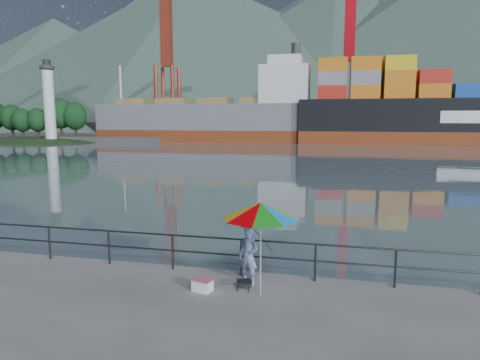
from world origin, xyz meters
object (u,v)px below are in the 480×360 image
fisherman (249,256)px  bulk_carrier (220,119)px  cooler_bag (202,286)px  beach_umbrella (261,211)px  container_ship (476,109)px

fisherman → bulk_carrier: 74.43m
cooler_bag → bulk_carrier: bearing=120.9°
cooler_bag → beach_umbrella: bearing=18.0°
beach_umbrella → container_ship: size_ratio=0.04×
beach_umbrella → bulk_carrier: bearing=106.4°
fisherman → container_ship: container_ship is taller
bulk_carrier → cooler_bag: bearing=-74.7°
bulk_carrier → container_ship: 45.78m
bulk_carrier → container_ship: (45.75, -0.26, 1.64)m
cooler_bag → container_ship: 76.65m
fisherman → bulk_carrier: (-20.72, 71.41, 3.47)m
beach_umbrella → cooler_bag: beach_umbrella is taller
container_ship → fisherman: bearing=-109.4°
cooler_bag → bulk_carrier: (-19.69, 72.11, 4.08)m
beach_umbrella → bulk_carrier: bulk_carrier is taller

